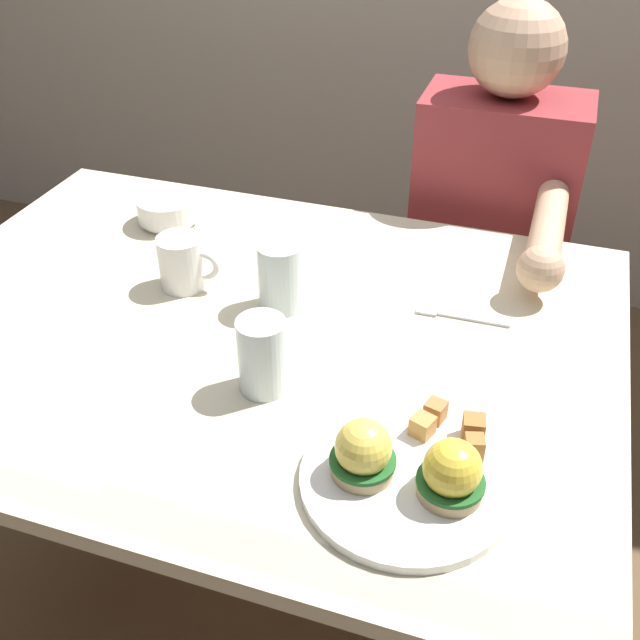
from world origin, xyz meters
TOP-DOWN VIEW (x-y plane):
  - ground_plane at (0.00, 0.00)m, footprint 6.00×6.00m
  - dining_table at (0.00, 0.00)m, footprint 1.20×0.90m
  - eggs_benedict_plate at (0.33, -0.25)m, footprint 0.27×0.27m
  - fruit_bowl at (-0.28, 0.28)m, footprint 0.12×0.12m
  - coffee_mug at (-0.14, 0.08)m, footprint 0.11×0.08m
  - fork at (0.33, 0.13)m, footprint 0.16×0.02m
  - water_glass_near at (0.09, -0.13)m, footprint 0.07×0.07m
  - water_glass_far at (0.04, 0.07)m, footprint 0.08×0.08m
  - diner_person at (0.33, 0.60)m, footprint 0.34×0.54m

SIDE VIEW (x-z plane):
  - ground_plane at x=0.00m, z-range 0.00..0.00m
  - dining_table at x=0.00m, z-range 0.26..1.00m
  - diner_person at x=0.33m, z-range 0.08..1.22m
  - fork at x=0.33m, z-range 0.74..0.74m
  - eggs_benedict_plate at x=0.33m, z-range 0.72..0.81m
  - fruit_bowl at x=-0.28m, z-range 0.74..0.80m
  - water_glass_far at x=0.04m, z-range 0.73..0.85m
  - coffee_mug at x=-0.14m, z-range 0.74..0.84m
  - water_glass_near at x=0.09m, z-range 0.73..0.85m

